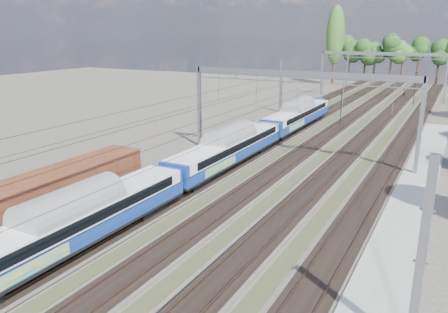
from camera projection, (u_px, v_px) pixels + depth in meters
The scene contains 10 objects.
track_bed at pixel (333, 130), 57.80m from camera, with size 21.00×130.00×0.34m.
platform at pixel (407, 214), 31.15m from camera, with size 3.00×70.00×0.30m, color gray.
catenary at pixel (353, 78), 62.41m from camera, with size 25.65×130.00×9.00m.
tree_belt at pixel (420, 54), 97.31m from camera, with size 40.29×100.56×11.90m.
poplar at pixel (335, 35), 105.99m from camera, with size 4.40×4.40×19.04m.
emu_train at pixel (228, 145), 41.29m from camera, with size 2.77×58.71×4.05m.
freight_boxcar at pixel (62, 190), 30.08m from camera, with size 2.84×13.71×3.54m.
worker at pixel (404, 93), 88.72m from camera, with size 0.58×0.38×1.58m, color black.
signal_near at pixel (341, 104), 59.61m from camera, with size 0.33×0.30×5.06m.
signal_far at pixel (416, 83), 77.78m from camera, with size 0.40×0.37×6.09m.
Camera 1 is at (14.33, -11.57, 12.63)m, focal length 35.00 mm.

